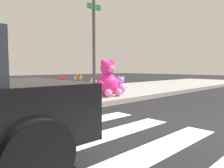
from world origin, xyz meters
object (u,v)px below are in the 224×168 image
(plush_pink_large, at_px, (108,81))
(plush_white, at_px, (93,87))
(plush_tan, at_px, (112,86))
(plush_lime, at_px, (76,90))
(plush_red, at_px, (62,88))
(plush_lavender, at_px, (121,86))
(plush_brown, at_px, (78,85))
(sign_pole, at_px, (94,45))

(plush_pink_large, height_order, plush_white, plush_pink_large)
(plush_tan, height_order, plush_white, plush_tan)
(plush_lime, bearing_deg, plush_tan, -2.58)
(plush_tan, relative_size, plush_white, 1.09)
(plush_lime, relative_size, plush_red, 0.78)
(plush_red, bearing_deg, plush_pink_large, -51.18)
(plush_lavender, bearing_deg, plush_pink_large, -166.30)
(plush_brown, height_order, plush_lavender, plush_brown)
(sign_pole, xyz_separation_m, plush_lavender, (0.90, -0.39, -1.45))
(plush_tan, bearing_deg, plush_brown, 141.13)
(sign_pole, relative_size, plush_pink_large, 2.70)
(plush_pink_large, xyz_separation_m, plush_lime, (-0.73, 0.80, -0.28))
(plush_lime, bearing_deg, plush_red, 120.96)
(plush_white, bearing_deg, plush_brown, 130.65)
(plush_red, relative_size, plush_white, 1.13)
(plush_brown, distance_m, plush_white, 0.58)
(plush_pink_large, distance_m, plush_red, 1.59)
(sign_pole, bearing_deg, plush_white, 54.78)
(plush_lime, xyz_separation_m, plush_lavender, (1.52, -0.61, 0.05))
(plush_brown, relative_size, plush_red, 1.16)
(sign_pole, xyz_separation_m, plush_brown, (-0.02, 0.95, -1.41))
(plush_brown, xyz_separation_m, plush_red, (-0.86, -0.31, -0.04))
(plush_red, relative_size, plush_lavender, 1.00)
(sign_pole, relative_size, plush_white, 5.86)
(plush_tan, relative_size, plush_lime, 1.23)
(plush_brown, bearing_deg, plush_lavender, -55.84)
(plush_pink_large, height_order, plush_lime, plush_pink_large)
(sign_pole, relative_size, plush_tan, 5.37)
(plush_brown, distance_m, plush_red, 0.91)
(plush_lime, bearing_deg, sign_pole, -19.32)
(sign_pole, xyz_separation_m, plush_tan, (0.99, 0.14, -1.46))
(plush_lavender, bearing_deg, plush_tan, 80.61)
(plush_tan, relative_size, plush_brown, 0.83)
(plush_brown, bearing_deg, plush_lime, -129.32)
(plush_lime, relative_size, plush_lavender, 0.79)
(plush_lime, xyz_separation_m, plush_white, (0.98, 0.30, 0.02))
(plush_red, distance_m, plush_lavender, 2.05)
(plush_red, bearing_deg, plush_tan, -14.90)
(sign_pole, xyz_separation_m, plush_lime, (-0.62, 0.22, -1.50))
(plush_red, bearing_deg, plush_lavender, -30.27)
(plush_tan, bearing_deg, sign_pole, -171.67)
(plush_lavender, xyz_separation_m, plush_white, (-0.54, 0.91, -0.03))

